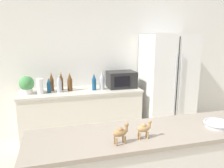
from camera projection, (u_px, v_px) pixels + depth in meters
wall_back at (94, 64)px, 3.92m from camera, size 8.00×0.06×2.55m
back_counter at (82, 115)px, 3.72m from camera, size 1.98×0.63×0.88m
refrigerator at (167, 85)px, 3.97m from camera, size 0.86×0.69×1.79m
potted_plant at (27, 85)px, 3.35m from camera, size 0.23×0.23×0.28m
paper_towel_roll at (40, 86)px, 3.37m from camera, size 0.10×0.10×0.24m
microwave at (121, 79)px, 3.79m from camera, size 0.48×0.37×0.28m
back_bottle_0 at (102, 80)px, 3.65m from camera, size 0.08×0.08×0.32m
back_bottle_1 at (59, 84)px, 3.46m from camera, size 0.08×0.08×0.29m
back_bottle_2 at (94, 82)px, 3.60m from camera, size 0.07×0.07×0.29m
back_bottle_3 at (49, 85)px, 3.44m from camera, size 0.06×0.06×0.24m
back_bottle_4 at (70, 82)px, 3.55m from camera, size 0.08×0.08×0.30m
back_bottle_5 at (52, 82)px, 3.54m from camera, size 0.07×0.07×0.30m
back_bottle_6 at (61, 82)px, 3.59m from camera, size 0.06×0.06×0.30m
fruit_bowl at (217, 124)px, 2.01m from camera, size 0.24×0.24×0.05m
camel_figurine at (144, 128)px, 1.77m from camera, size 0.12×0.06×0.16m
camel_figurine_second at (121, 132)px, 1.67m from camera, size 0.14×0.08×0.17m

